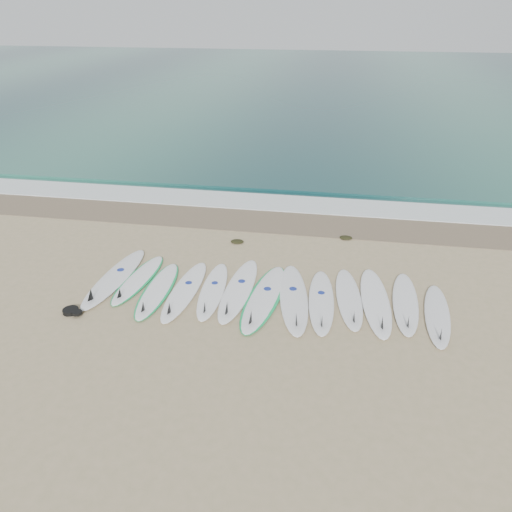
% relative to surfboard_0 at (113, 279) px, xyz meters
% --- Properties ---
extents(ground, '(120.00, 120.00, 0.00)m').
position_rel_surfboard_0_xyz_m(ground, '(3.51, -0.06, -0.06)').
color(ground, tan).
extents(ocean, '(120.00, 55.00, 0.03)m').
position_rel_surfboard_0_xyz_m(ocean, '(3.51, 32.44, -0.05)').
color(ocean, '#1E534C').
rests_on(ocean, ground).
extents(wet_sand_band, '(120.00, 1.80, 0.01)m').
position_rel_surfboard_0_xyz_m(wet_sand_band, '(3.51, 4.04, -0.06)').
color(wet_sand_band, '#6F5E49').
rests_on(wet_sand_band, ground).
extents(foam_band, '(120.00, 1.40, 0.04)m').
position_rel_surfboard_0_xyz_m(foam_band, '(3.51, 5.44, -0.04)').
color(foam_band, silver).
rests_on(foam_band, ground).
extents(wave_crest, '(120.00, 1.00, 0.10)m').
position_rel_surfboard_0_xyz_m(wave_crest, '(3.51, 6.94, -0.01)').
color(wave_crest, '#1E534C').
rests_on(wave_crest, ground).
extents(surfboard_0, '(0.76, 2.90, 0.37)m').
position_rel_surfboard_0_xyz_m(surfboard_0, '(0.00, 0.00, 0.00)').
color(surfboard_0, white).
rests_on(surfboard_0, ground).
extents(surfboard_1, '(0.77, 2.39, 0.30)m').
position_rel_surfboard_0_xyz_m(surfboard_1, '(0.55, 0.08, -0.02)').
color(surfboard_1, white).
rests_on(surfboard_1, ground).
extents(surfboard_2, '(0.65, 2.47, 0.31)m').
position_rel_surfboard_0_xyz_m(surfboard_2, '(1.14, -0.30, -0.02)').
color(surfboard_2, white).
rests_on(surfboard_2, ground).
extents(surfboard_3, '(0.63, 2.64, 0.34)m').
position_rel_surfboard_0_xyz_m(surfboard_3, '(1.74, -0.27, -0.01)').
color(surfboard_3, white).
rests_on(surfboard_3, ground).
extents(surfboard_4, '(0.66, 2.49, 0.31)m').
position_rel_surfboard_0_xyz_m(surfboard_4, '(2.34, -0.14, -0.01)').
color(surfboard_4, white).
rests_on(surfboard_4, ground).
extents(surfboard_5, '(0.69, 2.80, 0.36)m').
position_rel_surfboard_0_xyz_m(surfboard_5, '(2.88, -0.03, -0.00)').
color(surfboard_5, white).
rests_on(surfboard_5, ground).
extents(surfboard_6, '(0.97, 2.89, 0.36)m').
position_rel_surfboard_0_xyz_m(surfboard_6, '(3.48, -0.23, -0.01)').
color(surfboard_6, white).
rests_on(surfboard_6, ground).
extents(surfboard_7, '(1.02, 2.91, 0.36)m').
position_rel_surfboard_0_xyz_m(surfboard_7, '(4.12, -0.17, -0.00)').
color(surfboard_7, white).
rests_on(surfboard_7, ground).
extents(surfboard_8, '(0.69, 2.60, 0.33)m').
position_rel_surfboard_0_xyz_m(surfboard_8, '(4.70, -0.19, -0.01)').
color(surfboard_8, white).
rests_on(surfboard_8, ground).
extents(surfboard_9, '(0.77, 2.54, 0.32)m').
position_rel_surfboard_0_xyz_m(surfboard_9, '(5.27, 0.03, -0.01)').
color(surfboard_9, white).
rests_on(surfboard_9, ground).
extents(surfboard_10, '(0.77, 2.81, 0.35)m').
position_rel_surfboard_0_xyz_m(surfboard_10, '(5.82, -0.01, -0.00)').
color(surfboard_10, white).
rests_on(surfboard_10, ground).
extents(surfboard_11, '(0.65, 2.54, 0.32)m').
position_rel_surfboard_0_xyz_m(surfboard_11, '(6.43, 0.05, -0.01)').
color(surfboard_11, white).
rests_on(surfboard_11, ground).
extents(surfboard_12, '(0.71, 2.42, 0.30)m').
position_rel_surfboard_0_xyz_m(surfboard_12, '(7.02, -0.31, -0.01)').
color(surfboard_12, silver).
rests_on(surfboard_12, ground).
extents(seaweed_near, '(0.35, 0.27, 0.07)m').
position_rel_surfboard_0_xyz_m(seaweed_near, '(2.36, 2.45, -0.03)').
color(seaweed_near, black).
rests_on(seaweed_near, ground).
extents(seaweed_far, '(0.34, 0.27, 0.07)m').
position_rel_surfboard_0_xyz_m(seaweed_far, '(5.18, 3.17, -0.03)').
color(seaweed_far, black).
rests_on(seaweed_far, ground).
extents(leash_coil, '(0.46, 0.36, 0.11)m').
position_rel_surfboard_0_xyz_m(leash_coil, '(-0.28, -1.38, -0.01)').
color(leash_coil, black).
rests_on(leash_coil, ground).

